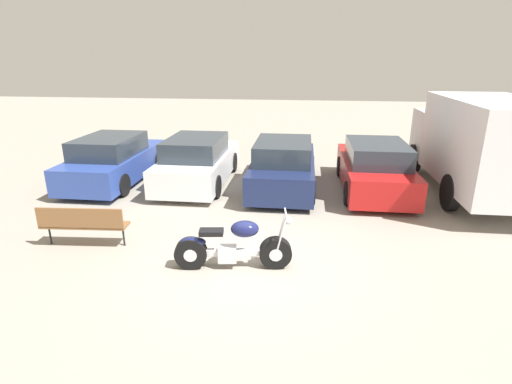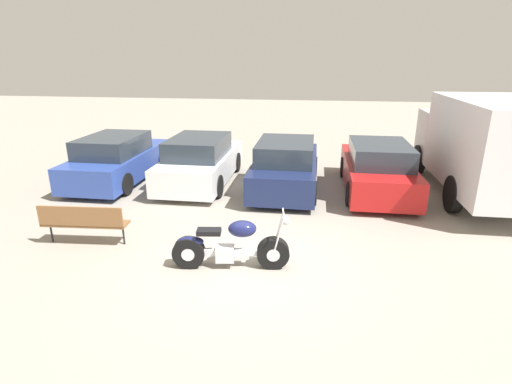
{
  "view_description": "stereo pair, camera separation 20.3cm",
  "coord_description": "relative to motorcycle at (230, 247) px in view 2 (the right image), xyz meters",
  "views": [
    {
      "loc": [
        0.96,
        -6.76,
        3.78
      ],
      "look_at": [
        -0.08,
        1.74,
        0.85
      ],
      "focal_mm": 28.0,
      "sensor_mm": 36.0,
      "label": 1
    },
    {
      "loc": [
        1.16,
        -6.73,
        3.78
      ],
      "look_at": [
        -0.08,
        1.74,
        0.85
      ],
      "focal_mm": 28.0,
      "sensor_mm": 36.0,
      "label": 2
    }
  ],
  "objects": [
    {
      "name": "motorcycle",
      "position": [
        0.0,
        0.0,
        0.0
      ],
      "size": [
        2.19,
        0.68,
        1.09
      ],
      "color": "black",
      "rests_on": "ground_plane"
    },
    {
      "name": "ground_plane",
      "position": [
        0.29,
        0.21,
        -0.43
      ],
      "size": [
        60.0,
        60.0,
        0.0
      ],
      "primitive_type": "plane",
      "color": "gray"
    },
    {
      "name": "park_bench",
      "position": [
        -3.2,
        0.49,
        0.12
      ],
      "size": [
        1.8,
        0.52,
        0.89
      ],
      "color": "brown",
      "rests_on": "ground_plane"
    },
    {
      "name": "parked_car_white",
      "position": [
        -1.99,
        5.09,
        0.26
      ],
      "size": [
        1.87,
        4.39,
        1.48
      ],
      "color": "white",
      "rests_on": "ground_plane"
    },
    {
      "name": "parked_car_navy",
      "position": [
        0.66,
        4.91,
        0.26
      ],
      "size": [
        1.87,
        4.39,
        1.48
      ],
      "color": "#19234C",
      "rests_on": "ground_plane"
    },
    {
      "name": "delivery_truck",
      "position": [
        6.04,
        4.86,
        1.1
      ],
      "size": [
        2.29,
        5.96,
        2.76
      ],
      "color": "silver",
      "rests_on": "ground_plane"
    },
    {
      "name": "parked_car_blue",
      "position": [
        -4.63,
        4.91,
        0.26
      ],
      "size": [
        1.87,
        4.39,
        1.48
      ],
      "color": "#2D479E",
      "rests_on": "ground_plane"
    },
    {
      "name": "parked_car_red",
      "position": [
        3.31,
        4.98,
        0.26
      ],
      "size": [
        1.87,
        4.39,
        1.48
      ],
      "color": "red",
      "rests_on": "ground_plane"
    }
  ]
}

